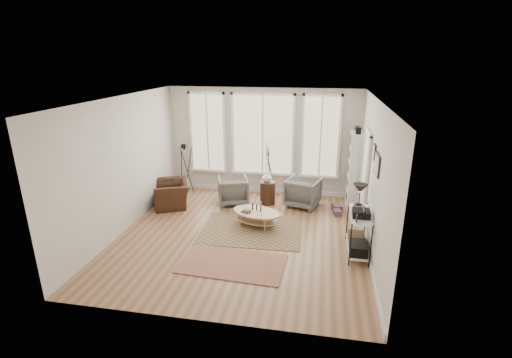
% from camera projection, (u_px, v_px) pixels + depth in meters
% --- Properties ---
extents(room, '(5.50, 5.54, 2.90)m').
position_uv_depth(room, '(242.00, 172.00, 7.57)').
color(room, '#A3734E').
rests_on(room, ground).
extents(bay_window, '(4.14, 0.12, 2.24)m').
position_uv_depth(bay_window, '(263.00, 136.00, 10.02)').
color(bay_window, beige).
rests_on(bay_window, ground).
extents(door, '(0.09, 1.06, 2.22)m').
position_uv_depth(door, '(365.00, 176.00, 8.28)').
color(door, white).
rests_on(door, ground).
extents(bookcase, '(0.31, 0.85, 2.06)m').
position_uv_depth(bookcase, '(354.00, 169.00, 9.36)').
color(bookcase, white).
rests_on(bookcase, ground).
extents(low_shelf, '(0.38, 1.08, 1.30)m').
position_uv_depth(low_shelf, '(359.00, 229.00, 7.16)').
color(low_shelf, white).
rests_on(low_shelf, ground).
extents(wall_art, '(0.04, 0.88, 0.44)m').
position_uv_depth(wall_art, '(376.00, 161.00, 6.71)').
color(wall_art, black).
rests_on(wall_art, ground).
extents(rug_main, '(2.27, 1.74, 0.01)m').
position_uv_depth(rug_main, '(252.00, 230.00, 8.23)').
color(rug_main, brown).
rests_on(rug_main, ground).
extents(rug_runner, '(1.99, 1.18, 0.01)m').
position_uv_depth(rug_runner, '(232.00, 264.00, 6.89)').
color(rug_runner, maroon).
rests_on(rug_runner, ground).
extents(coffee_table, '(1.29, 1.04, 0.51)m').
position_uv_depth(coffee_table, '(256.00, 215.00, 8.36)').
color(coffee_table, tan).
rests_on(coffee_table, ground).
extents(armchair_left, '(0.96, 0.97, 0.70)m').
position_uv_depth(armchair_left, '(233.00, 190.00, 9.65)').
color(armchair_left, slate).
rests_on(armchair_left, ground).
extents(armchair_right, '(0.97, 0.99, 0.73)m').
position_uv_depth(armchair_right, '(303.00, 192.00, 9.47)').
color(armchair_right, slate).
rests_on(armchair_right, ground).
extents(side_table, '(0.40, 0.40, 1.67)m').
position_uv_depth(side_table, '(268.00, 174.00, 9.48)').
color(side_table, '#392216').
rests_on(side_table, ground).
extents(vase, '(0.29, 0.29, 0.25)m').
position_uv_depth(vase, '(267.00, 177.00, 9.51)').
color(vase, silver).
rests_on(vase, side_table).
extents(accent_chair, '(1.26, 1.20, 0.64)m').
position_uv_depth(accent_chair, '(172.00, 194.00, 9.49)').
color(accent_chair, '#392216').
rests_on(accent_chair, ground).
extents(tripod_camera, '(0.49, 0.49, 1.40)m').
position_uv_depth(tripod_camera, '(186.00, 171.00, 10.29)').
color(tripod_camera, black).
rests_on(tripod_camera, ground).
extents(book_stack_near, '(0.28, 0.32, 0.17)m').
position_uv_depth(book_stack_near, '(337.00, 208.00, 9.23)').
color(book_stack_near, maroon).
rests_on(book_stack_near, ground).
extents(book_stack_far, '(0.22, 0.25, 0.14)m').
position_uv_depth(book_stack_far, '(337.00, 213.00, 8.98)').
color(book_stack_far, maroon).
rests_on(book_stack_far, ground).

